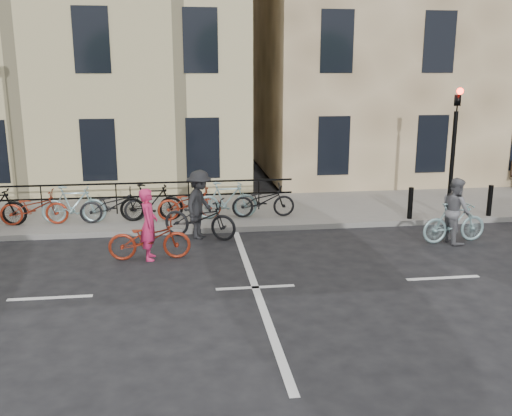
{
  "coord_description": "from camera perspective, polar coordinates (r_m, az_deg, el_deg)",
  "views": [
    {
      "loc": [
        -1.44,
        -10.69,
        4.32
      ],
      "look_at": [
        0.32,
        2.25,
        1.1
      ],
      "focal_mm": 40.0,
      "sensor_mm": 36.0,
      "label": 1
    }
  ],
  "objects": [
    {
      "name": "cyclist_pink",
      "position": [
        13.35,
        -10.62,
        -2.66
      ],
      "size": [
        1.88,
        0.66,
        1.67
      ],
      "rotation": [
        0.0,
        0.0,
        1.57
      ],
      "color": "maroon",
      "rests_on": "ground"
    },
    {
      "name": "building_east",
      "position": [
        25.95,
        16.8,
        17.34
      ],
      "size": [
        14.0,
        10.0,
        12.0
      ],
      "primitive_type": "cube",
      "color": "#957E5A",
      "rests_on": "sidewalk"
    },
    {
      "name": "traffic_light",
      "position": [
        16.97,
        19.23,
        6.77
      ],
      "size": [
        0.18,
        0.3,
        3.9
      ],
      "color": "black",
      "rests_on": "sidewalk"
    },
    {
      "name": "bollard_west",
      "position": [
        17.75,
        22.34,
        0.7
      ],
      "size": [
        0.14,
        0.14,
        0.9
      ],
      "primitive_type": "cylinder",
      "color": "black",
      "rests_on": "sidewalk"
    },
    {
      "name": "ground",
      "position": [
        11.62,
        -0.06,
        -7.97
      ],
      "size": [
        120.0,
        120.0,
        0.0
      ],
      "primitive_type": "plane",
      "color": "black",
      "rests_on": "ground"
    },
    {
      "name": "sidewalk",
      "position": [
        17.41,
        -15.94,
        -0.8
      ],
      "size": [
        46.0,
        4.0,
        0.15
      ],
      "primitive_type": "cube",
      "color": "slate",
      "rests_on": "ground"
    },
    {
      "name": "cyclist_dark",
      "position": [
        14.79,
        -5.65,
        -0.37
      ],
      "size": [
        2.11,
        1.54,
        1.79
      ],
      "rotation": [
        0.0,
        0.0,
        1.1
      ],
      "color": "black",
      "rests_on": "ground"
    },
    {
      "name": "bollard_east",
      "position": [
        16.69,
        15.18,
        0.48
      ],
      "size": [
        0.14,
        0.14,
        0.9
      ],
      "primitive_type": "cylinder",
      "color": "black",
      "rests_on": "sidewalk"
    },
    {
      "name": "parked_bikes",
      "position": [
        16.26,
        -14.09,
        0.36
      ],
      "size": [
        10.4,
        1.23,
        1.05
      ],
      "color": "black",
      "rests_on": "sidewalk"
    },
    {
      "name": "cyclist_grey",
      "position": [
        15.21,
        19.27,
        -0.81
      ],
      "size": [
        1.76,
        0.87,
        1.67
      ],
      "rotation": [
        0.0,
        0.0,
        1.67
      ],
      "color": "#85ABAE",
      "rests_on": "ground"
    }
  ]
}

